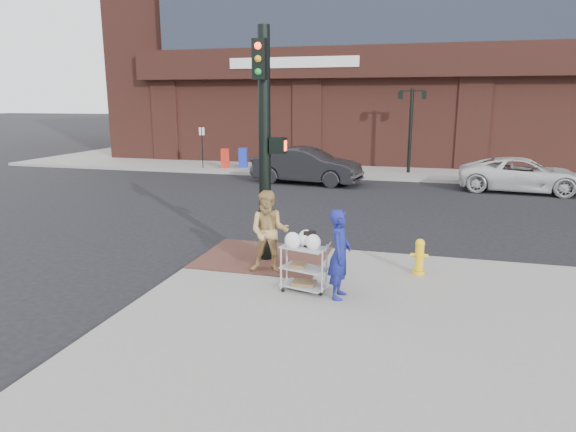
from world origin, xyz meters
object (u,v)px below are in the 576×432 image
(pedestrian_tan, at_px, (269,232))
(minivan_white, at_px, (523,175))
(utility_cart, at_px, (304,264))
(traffic_signal_pole, at_px, (265,139))
(fire_hydrant, at_px, (419,256))
(lamp_post, at_px, (411,122))
(woman_blue, at_px, (340,254))
(sedan_dark, at_px, (307,166))

(pedestrian_tan, bearing_deg, minivan_white, 51.94)
(pedestrian_tan, bearing_deg, utility_cart, -52.44)
(traffic_signal_pole, xyz_separation_m, fire_hydrant, (3.32, -0.12, -2.30))
(fire_hydrant, bearing_deg, lamp_post, 93.15)
(pedestrian_tan, relative_size, minivan_white, 0.35)
(traffic_signal_pole, bearing_deg, utility_cart, -52.68)
(minivan_white, xyz_separation_m, utility_cart, (-5.85, -13.46, -0.01))
(lamp_post, xyz_separation_m, woman_blue, (-0.52, -17.04, -1.65))
(lamp_post, xyz_separation_m, fire_hydrant, (0.85, -15.35, -2.09))
(lamp_post, relative_size, woman_blue, 2.45)
(utility_cart, xyz_separation_m, fire_hydrant, (2.06, 1.54, -0.14))
(woman_blue, height_order, sedan_dark, woman_blue)
(sedan_dark, xyz_separation_m, utility_cart, (3.05, -13.17, -0.12))
(pedestrian_tan, distance_m, utility_cart, 1.33)
(pedestrian_tan, height_order, fire_hydrant, pedestrian_tan)
(fire_hydrant, bearing_deg, sedan_dark, 113.69)
(traffic_signal_pole, xyz_separation_m, minivan_white, (7.12, 11.80, -2.15))
(minivan_white, bearing_deg, utility_cart, 162.23)
(utility_cart, height_order, fire_hydrant, utility_cart)
(utility_cart, relative_size, fire_hydrant, 1.54)
(minivan_white, relative_size, utility_cart, 4.29)
(utility_cart, bearing_deg, pedestrian_tan, 137.23)
(traffic_signal_pole, distance_m, pedestrian_tan, 2.01)
(sedan_dark, bearing_deg, traffic_signal_pole, -163.93)
(traffic_signal_pole, distance_m, woman_blue, 3.25)
(pedestrian_tan, height_order, sedan_dark, pedestrian_tan)
(utility_cart, bearing_deg, woman_blue, -12.31)
(traffic_signal_pole, height_order, fire_hydrant, traffic_signal_pole)
(lamp_post, xyz_separation_m, pedestrian_tan, (-2.16, -16.01, -1.61))
(traffic_signal_pole, relative_size, woman_blue, 3.06)
(traffic_signal_pole, distance_m, sedan_dark, 11.83)
(lamp_post, relative_size, traffic_signal_pole, 0.80)
(traffic_signal_pole, height_order, minivan_white, traffic_signal_pole)
(lamp_post, height_order, fire_hydrant, lamp_post)
(pedestrian_tan, xyz_separation_m, fire_hydrant, (3.01, 0.66, -0.47))
(lamp_post, height_order, woman_blue, lamp_post)
(woman_blue, xyz_separation_m, sedan_dark, (-3.74, 13.33, -0.17))
(utility_cart, bearing_deg, minivan_white, 66.50)
(minivan_white, bearing_deg, woman_blue, 164.96)
(woman_blue, height_order, pedestrian_tan, pedestrian_tan)
(utility_cart, bearing_deg, lamp_post, 85.89)
(sedan_dark, relative_size, utility_cart, 4.18)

